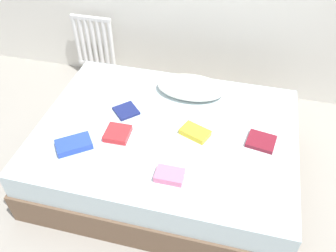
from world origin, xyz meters
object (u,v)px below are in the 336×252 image
at_px(pillow, 191,87).
at_px(bed, 167,151).
at_px(textbook_navy, 126,111).
at_px(textbook_maroon, 261,141).
at_px(radiator, 94,42).
at_px(textbook_blue, 74,144).
at_px(textbook_red, 118,133).
at_px(textbook_pink, 170,175).
at_px(textbook_yellow, 195,132).

bearing_deg(pillow, bed, -100.47).
height_order(textbook_navy, textbook_maroon, textbook_maroon).
xyz_separation_m(radiator, textbook_blue, (0.51, -1.55, 0.10)).
relative_size(textbook_maroon, textbook_red, 1.10).
distance_m(textbook_maroon, textbook_red, 1.06).
height_order(pillow, textbook_navy, pillow).
bearing_deg(textbook_pink, textbook_blue, 171.58).
bearing_deg(pillow, textbook_red, -122.99).
bearing_deg(radiator, textbook_red, -60.40).
relative_size(textbook_navy, textbook_yellow, 0.83).
distance_m(pillow, textbook_navy, 0.59).
relative_size(pillow, textbook_pink, 3.04).
height_order(textbook_pink, textbook_maroon, textbook_pink).
xyz_separation_m(pillow, textbook_navy, (-0.45, -0.38, -0.04)).
relative_size(pillow, textbook_blue, 2.31).
distance_m(textbook_pink, textbook_blue, 0.75).
relative_size(textbook_navy, textbook_maroon, 0.88).
bearing_deg(textbook_yellow, pillow, 126.57).
bearing_deg(textbook_navy, textbook_pink, -2.95).
xyz_separation_m(bed, textbook_yellow, (0.22, -0.01, 0.28)).
height_order(textbook_navy, textbook_red, textbook_red).
height_order(textbook_navy, textbook_yellow, textbook_yellow).
relative_size(textbook_pink, textbook_blue, 0.76).
bearing_deg(pillow, textbook_navy, -140.17).
bearing_deg(textbook_red, textbook_pink, -33.22).
height_order(textbook_blue, textbook_yellow, textbook_blue).
bearing_deg(textbook_pink, pillow, 92.71).
distance_m(textbook_yellow, textbook_red, 0.58).
xyz_separation_m(textbook_blue, textbook_maroon, (1.31, 0.37, -0.01)).
bearing_deg(textbook_maroon, textbook_yellow, -166.75).
bearing_deg(textbook_blue, textbook_red, -2.02).
height_order(bed, radiator, radiator).
bearing_deg(textbook_navy, textbook_yellow, 33.74).
distance_m(pillow, textbook_blue, 1.09).
distance_m(bed, textbook_yellow, 0.36).
bearing_deg(textbook_yellow, textbook_blue, -136.18).
relative_size(textbook_blue, textbook_navy, 1.43).
height_order(bed, textbook_navy, textbook_navy).
distance_m(bed, radiator, 1.64).
bearing_deg(textbook_navy, bed, 28.61).
xyz_separation_m(textbook_navy, textbook_maroon, (1.07, -0.09, 0.00)).
xyz_separation_m(radiator, textbook_pink, (1.25, -1.66, 0.10)).
xyz_separation_m(textbook_pink, textbook_maroon, (0.57, 0.48, -0.01)).
bearing_deg(textbook_yellow, textbook_pink, -79.42).
xyz_separation_m(textbook_yellow, textbook_red, (-0.56, -0.15, 0.00)).
height_order(bed, textbook_maroon, textbook_maroon).
bearing_deg(textbook_maroon, textbook_navy, -175.46).
distance_m(bed, pillow, 0.58).
distance_m(textbook_yellow, textbook_maroon, 0.49).
bearing_deg(bed, textbook_blue, -149.84).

